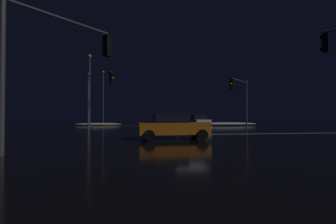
% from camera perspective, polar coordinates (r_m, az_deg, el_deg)
% --- Properties ---
extents(ground, '(120.00, 120.00, 0.10)m').
position_cam_1_polar(ground, '(19.22, 5.24, -5.33)').
color(ground, black).
extents(stop_line_north, '(0.35, 14.91, 0.01)m').
position_cam_1_polar(stop_line_north, '(27.71, 0.91, -3.90)').
color(stop_line_north, white).
rests_on(stop_line_north, ground).
extents(centre_line_ns, '(22.00, 0.15, 0.01)m').
position_cam_1_polar(centre_line_ns, '(39.18, -1.92, -3.05)').
color(centre_line_ns, yellow).
rests_on(centre_line_ns, ground).
extents(crosswalk_bar_east, '(14.91, 0.40, 0.01)m').
position_cam_1_polar(crosswalk_bar_east, '(22.96, 27.11, -4.39)').
color(crosswalk_bar_east, white).
rests_on(crosswalk_bar_east, ground).
extents(snow_bank_left_curb, '(6.94, 1.50, 0.39)m').
position_cam_1_polar(snow_bank_left_curb, '(39.76, -15.73, -2.71)').
color(snow_bank_left_curb, white).
rests_on(snow_bank_left_curb, ground).
extents(snow_bank_right_curb, '(10.01, 1.50, 0.51)m').
position_cam_1_polar(snow_bank_right_curb, '(38.29, 12.94, -2.70)').
color(snow_bank_right_curb, white).
rests_on(snow_bank_right_curb, ground).
extents(sedan_white, '(2.02, 4.33, 1.57)m').
position_cam_1_polar(sedan_white, '(31.17, 7.15, -2.10)').
color(sedan_white, silver).
rests_on(sedan_white, ground).
extents(sedan_black, '(2.02, 4.33, 1.57)m').
position_cam_1_polar(sedan_black, '(37.03, 4.68, -1.93)').
color(sedan_black, black).
rests_on(sedan_black, ground).
extents(sedan_silver, '(2.02, 4.33, 1.57)m').
position_cam_1_polar(sedan_silver, '(42.15, 2.71, -1.82)').
color(sedan_silver, '#B7B7BC').
rests_on(sedan_silver, ground).
extents(sedan_gray, '(2.02, 4.33, 1.57)m').
position_cam_1_polar(sedan_gray, '(47.66, 1.57, -1.73)').
color(sedan_gray, slate).
rests_on(sedan_gray, ground).
extents(sedan_green, '(2.02, 4.33, 1.57)m').
position_cam_1_polar(sedan_green, '(53.88, 0.47, -1.65)').
color(sedan_green, '#14512D').
rests_on(sedan_green, ground).
extents(sedan_red, '(2.02, 4.33, 1.57)m').
position_cam_1_polar(sedan_red, '(60.04, -0.52, -1.58)').
color(sedan_red, maroon).
rests_on(sedan_red, ground).
extents(sedan_orange_crossing, '(4.33, 2.02, 1.57)m').
position_cam_1_polar(sedan_orange_crossing, '(15.11, 1.14, -3.28)').
color(sedan_orange_crossing, '#C66014').
rests_on(sedan_orange_crossing, ground).
extents(traffic_signal_nw, '(2.97, 2.97, 6.12)m').
position_cam_1_polar(traffic_signal_nw, '(26.90, -15.80, 5.02)').
color(traffic_signal_nw, '#4C4C51').
rests_on(traffic_signal_nw, ground).
extents(traffic_signal_sw, '(3.63, 3.63, 5.90)m').
position_cam_1_polar(traffic_signal_sw, '(11.71, -23.97, 12.48)').
color(traffic_signal_sw, '#4C4C51').
rests_on(traffic_signal_sw, ground).
extents(traffic_signal_ne, '(3.55, 3.55, 5.71)m').
position_cam_1_polar(traffic_signal_ne, '(29.07, 16.32, 4.12)').
color(traffic_signal_ne, '#4C4C51').
rests_on(traffic_signal_ne, ground).
extents(streetlamp_left_far, '(0.44, 0.44, 10.16)m').
position_cam_1_polar(streetlamp_left_far, '(49.36, -14.70, 4.12)').
color(streetlamp_left_far, '#424247').
rests_on(streetlamp_left_far, ground).
extents(streetlamp_left_near, '(0.44, 0.44, 9.38)m').
position_cam_1_polar(streetlamp_left_near, '(33.53, -17.59, 5.87)').
color(streetlamp_left_near, '#424247').
rests_on(streetlamp_left_near, ground).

